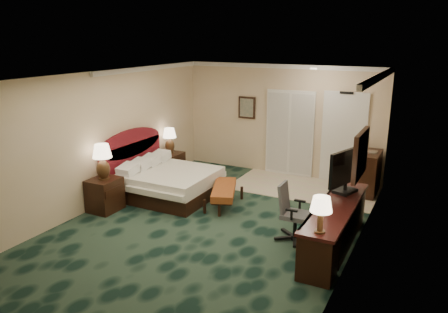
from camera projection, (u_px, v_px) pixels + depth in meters
The scene contains 24 objects.
floor at pixel (207, 229), 7.84m from camera, with size 5.00×7.50×0.00m, color black.
ceiling at pixel (205, 77), 7.12m from camera, with size 5.00×7.50×0.00m, color silver.
wall_back at pixel (281, 120), 10.69m from camera, with size 5.00×0.00×2.70m, color #D0B689.
wall_front at pixel (18, 248), 4.26m from camera, with size 5.00×0.00×2.70m, color #D0B689.
wall_left at pixel (95, 141), 8.58m from camera, with size 0.00×7.50×2.70m, color #D0B689.
wall_right at pixel (355, 178), 6.38m from camera, with size 0.00×7.50×2.70m, color #D0B689.
crown_molding at pixel (205, 80), 7.13m from camera, with size 5.00×7.50×0.10m, color silver, non-canonical shape.
tile_patch at pixel (303, 188), 9.93m from camera, with size 3.20×1.70×0.01m, color beige.
headboard at pixel (132, 161), 9.58m from camera, with size 0.12×2.00×1.40m, color #500E15, non-canonical shape.
entry_door at pixel (344, 139), 10.07m from camera, with size 1.02×0.06×2.18m, color silver.
closet_doors at pixel (290, 133), 10.63m from camera, with size 1.20×0.06×2.10m, color #B5B2AD.
wall_art at pixel (247, 108), 10.99m from camera, with size 0.45×0.06×0.55m, color #4F6259.
wall_mirror at pixel (361, 155), 6.86m from camera, with size 0.05×0.95×0.75m, color white.
bed at pixel (171, 184), 9.36m from camera, with size 1.81×1.68×0.57m, color white.
nightstand_near at pixel (105, 195), 8.60m from camera, with size 0.52×0.60×0.65m, color black.
nightstand_far at pixel (171, 165), 10.66m from camera, with size 0.48×0.55×0.60m, color black.
lamp_near at pixel (103, 162), 8.42m from camera, with size 0.37×0.37×0.70m, color black, non-canonical shape.
lamp_far at pixel (170, 141), 10.53m from camera, with size 0.32×0.32×0.61m, color black, non-canonical shape.
bed_bench at pixel (224, 196), 8.86m from camera, with size 0.42×1.22×0.41m, color maroon.
desk at pixel (335, 227), 7.05m from camera, with size 0.56×2.58×0.74m, color black.
tv at pixel (346, 171), 7.43m from camera, with size 0.08×0.98×0.76m, color black.
desk_lamp at pixel (321, 215), 5.93m from camera, with size 0.30×0.30×0.53m, color black, non-canonical shape.
desk_chair at pixel (296, 213), 7.31m from camera, with size 0.57×0.53×0.98m, color #484852, non-canonical shape.
minibar at pixel (367, 173), 9.49m from camera, with size 0.49×0.89×0.93m, color black.
Camera 1 is at (3.56, -6.27, 3.36)m, focal length 35.00 mm.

